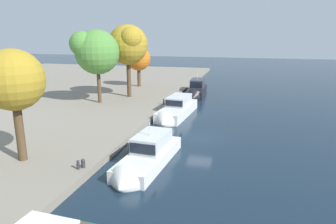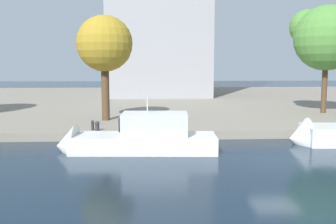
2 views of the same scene
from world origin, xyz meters
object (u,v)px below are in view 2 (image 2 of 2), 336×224
object	(u,v)px
tree_4	(325,37)
mooring_bollard_1	(97,126)
motor_yacht_1	(134,141)
mooring_bollard_0	(93,125)
tree_0	(106,45)

from	to	relation	value
tree_4	mooring_bollard_1	bearing A→B (deg)	-155.92
motor_yacht_1	mooring_bollard_0	distance (m)	5.26
mooring_bollard_0	tree_4	size ratio (longest dim) A/B	0.07
tree_4	mooring_bollard_0	bearing A→B (deg)	-156.75
motor_yacht_1	mooring_bollard_0	size ratio (longest dim) A/B	13.58
mooring_bollard_0	mooring_bollard_1	distance (m)	0.41
mooring_bollard_0	mooring_bollard_1	world-z (taller)	mooring_bollard_0
mooring_bollard_1	tree_4	bearing A→B (deg)	24.08
motor_yacht_1	tree_0	bearing A→B (deg)	-71.47
mooring_bollard_0	tree_0	bearing A→B (deg)	83.73
motor_yacht_1	tree_0	size ratio (longest dim) A/B	1.14
mooring_bollard_0	tree_0	xyz separation A→B (m)	(0.58, 5.28, 5.95)
mooring_bollard_0	tree_0	distance (m)	7.97
mooring_bollard_0	mooring_bollard_1	bearing A→B (deg)	-30.27
motor_yacht_1	tree_4	bearing A→B (deg)	-139.42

